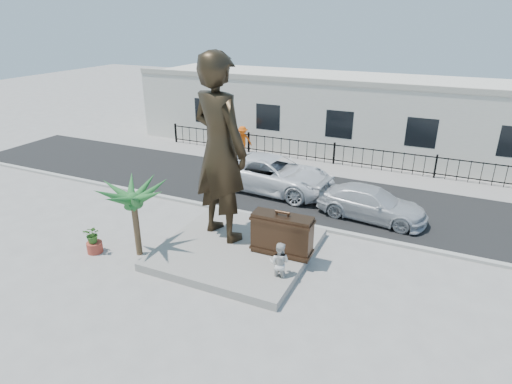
% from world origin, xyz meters
% --- Properties ---
extents(ground, '(100.00, 100.00, 0.00)m').
position_xyz_m(ground, '(0.00, 0.00, 0.00)').
color(ground, '#9E9991').
rests_on(ground, ground).
extents(street, '(40.00, 7.00, 0.01)m').
position_xyz_m(street, '(0.00, 8.00, 0.01)').
color(street, black).
rests_on(street, ground).
extents(curb, '(40.00, 0.25, 0.12)m').
position_xyz_m(curb, '(0.00, 4.50, 0.06)').
color(curb, '#A5A399').
rests_on(curb, ground).
extents(far_sidewalk, '(40.00, 2.50, 0.02)m').
position_xyz_m(far_sidewalk, '(0.00, 12.00, 0.01)').
color(far_sidewalk, '#9E9991').
rests_on(far_sidewalk, ground).
extents(plinth, '(5.20, 5.20, 0.30)m').
position_xyz_m(plinth, '(-0.50, 1.50, 0.15)').
color(plinth, gray).
rests_on(plinth, ground).
extents(fence, '(22.00, 0.10, 1.20)m').
position_xyz_m(fence, '(0.00, 12.80, 0.60)').
color(fence, black).
rests_on(fence, ground).
extents(building, '(28.00, 7.00, 4.40)m').
position_xyz_m(building, '(0.00, 17.00, 2.20)').
color(building, silver).
rests_on(building, ground).
extents(statue, '(2.88, 2.38, 6.76)m').
position_xyz_m(statue, '(-1.42, 2.02, 3.68)').
color(statue, black).
rests_on(statue, plinth).
extents(suitcase, '(2.11, 0.71, 1.48)m').
position_xyz_m(suitcase, '(1.16, 1.64, 1.04)').
color(suitcase, '#362316').
rests_on(suitcase, plinth).
extents(tourist, '(0.73, 0.58, 1.45)m').
position_xyz_m(tourist, '(1.58, 0.37, 0.72)').
color(tourist, silver).
rests_on(tourist, ground).
extents(car_white, '(6.24, 3.14, 1.69)m').
position_xyz_m(car_white, '(-1.69, 7.61, 0.86)').
color(car_white, white).
rests_on(car_white, street).
extents(car_silver, '(4.77, 2.29, 1.34)m').
position_xyz_m(car_silver, '(3.35, 6.45, 0.68)').
color(car_silver, '#BBBDC0').
rests_on(car_silver, street).
extents(worker, '(1.27, 0.95, 1.75)m').
position_xyz_m(worker, '(-5.68, 12.32, 0.90)').
color(worker, '#DF510B').
rests_on(worker, far_sidewalk).
extents(palm_tree, '(1.80, 1.80, 3.20)m').
position_xyz_m(palm_tree, '(-3.71, -0.12, 0.00)').
color(palm_tree, '#215C26').
rests_on(palm_tree, ground).
extents(planter, '(0.56, 0.56, 0.40)m').
position_xyz_m(planter, '(-5.28, -0.69, 0.20)').
color(planter, '#A13A2A').
rests_on(planter, ground).
extents(shrub, '(0.73, 0.68, 0.67)m').
position_xyz_m(shrub, '(-5.28, -0.69, 0.73)').
color(shrub, '#2F5C1E').
rests_on(shrub, planter).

